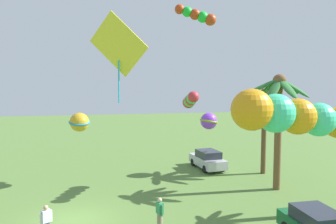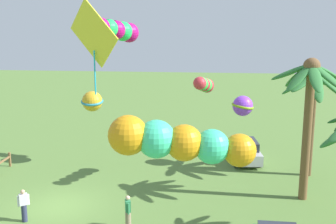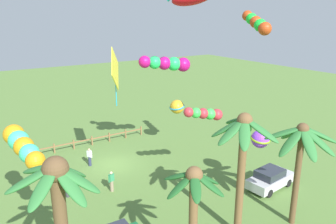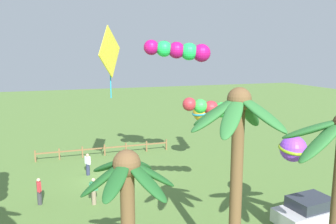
{
  "view_description": "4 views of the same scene",
  "coord_description": "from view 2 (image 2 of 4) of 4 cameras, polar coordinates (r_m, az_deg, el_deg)",
  "views": [
    {
      "loc": [
        15.96,
        1.36,
        6.77
      ],
      "look_at": [
        -3.18,
        5.54,
        5.15
      ],
      "focal_mm": 33.98,
      "sensor_mm": 36.0,
      "label": 1
    },
    {
      "loc": [
        19.24,
        7.76,
        9.22
      ],
      "look_at": [
        -2.15,
        5.44,
        4.63
      ],
      "focal_mm": 44.84,
      "sensor_mm": 36.0,
      "label": 2
    },
    {
      "loc": [
        10.16,
        24.58,
        12.52
      ],
      "look_at": [
        -1.86,
        5.89,
        5.96
      ],
      "focal_mm": 35.32,
      "sensor_mm": 36.0,
      "label": 3
    },
    {
      "loc": [
        3.73,
        23.15,
        8.72
      ],
      "look_at": [
        -2.14,
        5.55,
        5.47
      ],
      "focal_mm": 36.74,
      "sensor_mm": 36.0,
      "label": 4
    }
  ],
  "objects": [
    {
      "name": "ground_plane",
      "position": [
        22.7,
        -14.73,
        -12.33
      ],
      "size": [
        120.0,
        120.0,
        0.0
      ],
      "primitive_type": "plane",
      "color": "#567A38"
    },
    {
      "name": "palm_tree_1",
      "position": [
        22.46,
        18.68,
        2.35
      ],
      "size": [
        3.61,
        3.97,
        7.52
      ],
      "color": "brown",
      "rests_on": "ground"
    },
    {
      "name": "palm_tree_2",
      "position": [
        26.32,
        19.25,
        2.61
      ],
      "size": [
        4.0,
        3.95,
        6.58
      ],
      "color": "brown",
      "rests_on": "ground"
    },
    {
      "name": "parked_car_0",
      "position": [
        28.93,
        10.39,
        -5.18
      ],
      "size": [
        4.06,
        2.11,
        1.51
      ],
      "color": "#BCBCC1",
      "rests_on": "ground"
    },
    {
      "name": "spectator_0",
      "position": [
        21.29,
        -19.02,
        -11.9
      ],
      "size": [
        0.4,
        0.48,
        1.59
      ],
      "color": "#2D3351",
      "rests_on": "ground"
    },
    {
      "name": "spectator_1",
      "position": [
        19.65,
        -5.46,
        -13.34
      ],
      "size": [
        0.53,
        0.33,
        1.59
      ],
      "color": "gray",
      "rests_on": "ground"
    },
    {
      "name": "kite_tube_0",
      "position": [
        23.56,
        4.91,
        3.73
      ],
      "size": [
        3.04,
        1.12,
        1.22
      ],
      "color": "#BE2E38"
    },
    {
      "name": "kite_ball_1",
      "position": [
        27.45,
        -10.27,
        1.45
      ],
      "size": [
        1.62,
        1.61,
        1.31
      ],
      "color": "gold"
    },
    {
      "name": "kite_diamond_2",
      "position": [
        19.57,
        -10.09,
        10.3
      ],
      "size": [
        1.72,
        2.69,
        4.36
      ],
      "color": "yellow"
    },
    {
      "name": "kite_tube_3",
      "position": [
        11.9,
        1.25,
        -4.08
      ],
      "size": [
        1.5,
        4.19,
        1.53
      ],
      "color": "orange"
    },
    {
      "name": "kite_ball_4",
      "position": [
        27.05,
        10.12,
        0.83
      ],
      "size": [
        1.52,
        1.52,
        1.3
      ],
      "color": "#8C3DEA"
    },
    {
      "name": "kite_tube_6",
      "position": [
        23.82,
        -6.86,
        10.96
      ],
      "size": [
        4.14,
        1.91,
        1.41
      ],
      "color": "#BD0F6F"
    }
  ]
}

